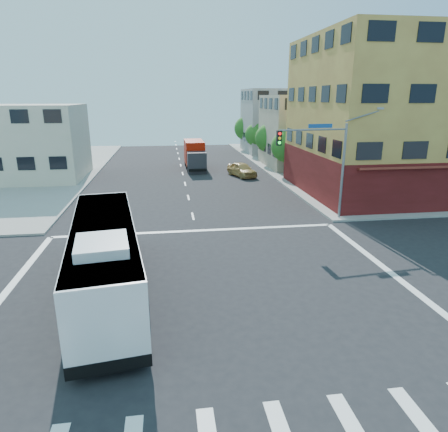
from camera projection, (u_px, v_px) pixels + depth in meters
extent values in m
plane|color=black|center=(212.00, 297.00, 18.23)|extent=(120.00, 120.00, 0.00)
cube|color=gray|center=(431.00, 161.00, 56.16)|extent=(50.00, 50.00, 0.15)
cube|color=gold|center=(405.00, 117.00, 36.49)|extent=(18.00, 15.00, 14.00)
cube|color=maroon|center=(399.00, 171.00, 37.92)|extent=(18.09, 15.08, 4.00)
cube|color=#BAA88E|center=(313.00, 131.00, 51.50)|extent=(12.00, 10.00, 9.00)
cube|color=gray|center=(282.00, 121.00, 64.63)|extent=(12.00, 10.00, 10.00)
cube|color=beige|center=(25.00, 143.00, 43.23)|extent=(12.00, 10.00, 8.00)
cylinder|color=slate|center=(343.00, 173.00, 28.94)|extent=(0.18, 0.18, 7.00)
cylinder|color=slate|center=(313.00, 130.00, 27.47)|extent=(5.01, 0.62, 0.12)
cube|color=black|center=(279.00, 138.00, 27.04)|extent=(0.32, 0.30, 1.00)
sphere|color=#FF0C0C|center=(280.00, 134.00, 26.79)|extent=(0.20, 0.20, 0.20)
sphere|color=yellow|center=(280.00, 138.00, 26.88)|extent=(0.20, 0.20, 0.20)
sphere|color=#19FF33|center=(280.00, 143.00, 26.96)|extent=(0.20, 0.20, 0.20)
cube|color=navy|center=(320.00, 126.00, 27.52)|extent=(1.80, 0.22, 0.28)
cube|color=gray|center=(380.00, 108.00, 28.23)|extent=(0.50, 0.22, 0.14)
cylinder|color=#332312|center=(286.00, 167.00, 46.11)|extent=(0.28, 0.28, 1.92)
sphere|color=#205E1A|center=(287.00, 146.00, 45.43)|extent=(3.60, 3.60, 3.60)
sphere|color=#205E1A|center=(291.00, 139.00, 44.94)|extent=(2.52, 2.52, 2.52)
cylinder|color=#332312|center=(269.00, 157.00, 53.69)|extent=(0.28, 0.28, 1.99)
sphere|color=#205E1A|center=(269.00, 138.00, 52.97)|extent=(3.80, 3.80, 3.80)
sphere|color=#205E1A|center=(273.00, 131.00, 52.47)|extent=(2.66, 2.66, 2.66)
cylinder|color=#332312|center=(256.00, 150.00, 61.29)|extent=(0.28, 0.28, 1.89)
sphere|color=#205E1A|center=(256.00, 135.00, 60.63)|extent=(3.40, 3.40, 3.40)
sphere|color=#205E1A|center=(259.00, 129.00, 60.16)|extent=(2.38, 2.38, 2.38)
cylinder|color=#332312|center=(246.00, 144.00, 68.86)|extent=(0.28, 0.28, 2.03)
sphere|color=#205E1A|center=(246.00, 128.00, 68.11)|extent=(4.00, 4.00, 4.00)
sphere|color=#205E1A|center=(249.00, 122.00, 67.60)|extent=(2.80, 2.80, 2.80)
cube|color=black|center=(108.00, 282.00, 18.38)|extent=(4.40, 12.85, 0.47)
cube|color=white|center=(105.00, 256.00, 18.01)|extent=(4.39, 12.82, 2.99)
cube|color=black|center=(105.00, 253.00, 17.96)|extent=(4.39, 12.46, 1.31)
cube|color=black|center=(105.00, 217.00, 23.72)|extent=(2.44, 0.40, 1.41)
cube|color=#E5590C|center=(103.00, 199.00, 23.45)|extent=(1.99, 0.33, 0.29)
cube|color=white|center=(103.00, 226.00, 17.60)|extent=(4.30, 12.57, 0.13)
cube|color=white|center=(102.00, 245.00, 14.64)|extent=(2.17, 2.54, 0.38)
cube|color=#10724C|center=(75.00, 280.00, 17.39)|extent=(0.82, 5.71, 0.29)
cube|color=#10724C|center=(138.00, 273.00, 18.11)|extent=(0.82, 5.71, 0.29)
cylinder|color=black|center=(83.00, 254.00, 21.76)|extent=(0.46, 1.12, 1.09)
cylinder|color=#99999E|center=(80.00, 254.00, 21.72)|extent=(0.12, 0.55, 0.54)
cylinder|color=black|center=(130.00, 249.00, 22.43)|extent=(0.46, 1.12, 1.09)
cylinder|color=#99999E|center=(133.00, 249.00, 22.47)|extent=(0.12, 0.55, 0.54)
cylinder|color=black|center=(73.00, 335.00, 14.35)|extent=(0.46, 1.12, 1.09)
cylinder|color=#99999E|center=(68.00, 336.00, 14.31)|extent=(0.12, 0.55, 0.54)
cylinder|color=black|center=(143.00, 324.00, 15.02)|extent=(0.46, 1.12, 1.09)
cylinder|color=#99999E|center=(147.00, 324.00, 15.06)|extent=(0.12, 0.55, 0.54)
cube|color=#28272D|center=(197.00, 162.00, 47.69)|extent=(2.23, 2.14, 2.51)
cube|color=black|center=(197.00, 160.00, 46.71)|extent=(2.02, 0.09, 0.96)
cube|color=#AD1402|center=(194.00, 152.00, 50.94)|extent=(2.36, 5.42, 2.89)
cube|color=black|center=(195.00, 165.00, 50.27)|extent=(2.18, 7.73, 0.29)
cylinder|color=black|center=(188.00, 169.00, 47.95)|extent=(0.28, 0.97, 0.96)
cylinder|color=black|center=(205.00, 168.00, 48.24)|extent=(0.28, 0.97, 0.96)
cylinder|color=black|center=(187.00, 165.00, 50.59)|extent=(0.28, 0.97, 0.96)
cylinder|color=black|center=(203.00, 165.00, 50.88)|extent=(0.28, 0.97, 0.96)
cylinder|color=black|center=(186.00, 162.00, 52.87)|extent=(0.28, 0.97, 0.96)
cylinder|color=black|center=(201.00, 162.00, 53.17)|extent=(0.28, 0.97, 0.96)
imported|color=tan|center=(242.00, 169.00, 45.72)|extent=(3.21, 5.01, 1.59)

